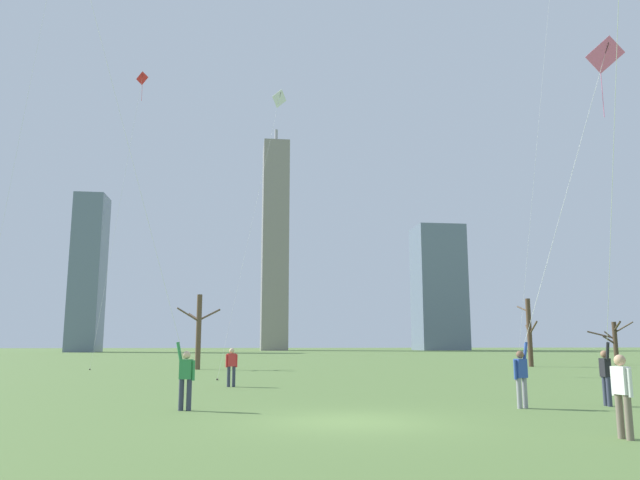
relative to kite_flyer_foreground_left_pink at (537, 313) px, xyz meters
The scene contains 15 objects.
ground_plane 6.96m from the kite_flyer_foreground_left_pink, 158.89° to the right, with size 400.00×400.00×0.00m, color #5B7A3D.
kite_flyer_foreground_left_pink is the anchor object (origin of this frame).
kite_flyer_far_back_yellow 11.40m from the kite_flyer_foreground_left_pink, behind, with size 6.66×3.51×21.04m.
kite_flyer_foreground_right_green 1.94m from the kite_flyer_foreground_left_pink, 19.08° to the right, with size 3.71×8.01×13.10m.
bystander_watching_nearby 6.04m from the kite_flyer_foreground_left_pink, 102.08° to the right, with size 0.26×0.50×1.62m.
bystander_strolling_midfield 13.29m from the kite_flyer_foreground_left_pink, 133.30° to the left, with size 0.50×0.28×1.62m.
distant_kite_drifting_right_white 23.81m from the kite_flyer_foreground_left_pink, 110.02° to the left, with size 3.71×5.18×17.57m.
distant_kite_high_overhead_red 35.72m from the kite_flyer_foreground_left_pink, 121.70° to the left, with size 3.00×0.37×21.84m.
distant_kite_low_near_trees_blue 23.57m from the kite_flyer_foreground_left_pink, 56.90° to the left, with size 4.71×1.40×24.80m.
bare_tree_left_of_center 29.22m from the kite_flyer_foreground_left_pink, 113.44° to the left, with size 2.98×2.14×5.21m.
bare_tree_center 38.46m from the kite_flyer_foreground_left_pink, 53.99° to the left, with size 2.71×2.92×3.61m.
bare_tree_rightmost 31.70m from the kite_flyer_foreground_left_pink, 64.21° to the left, with size 0.64×2.58×5.28m.
skyline_short_annex 131.45m from the kite_flyer_foreground_left_pink, 90.41° to the left, with size 6.24×10.51×54.96m.
skyline_tall_tower 134.06m from the kite_flyer_foreground_left_pink, 72.75° to the left, with size 11.52×10.77×30.44m.
skyline_squat_block 116.24m from the kite_flyer_foreground_left_pink, 109.91° to the left, with size 5.81×7.42×31.45m.
Camera 1 is at (-2.66, -14.67, 1.85)m, focal length 34.00 mm.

